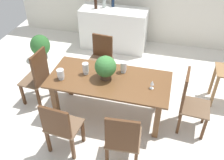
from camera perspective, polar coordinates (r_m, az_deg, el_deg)
The scene contains 17 objects.
ground_plane at distance 4.79m, azimuth 0.28°, elevation -5.05°, with size 7.04×7.04×0.00m, color silver.
dining_table at distance 4.18m, azimuth -0.64°, elevation -1.14°, with size 1.98×0.93×0.75m.
chair_head_end at distance 4.65m, azimuth -16.40°, elevation 1.01°, with size 0.44×0.49×1.08m.
chair_foot_end at distance 4.14m, azimuth 17.01°, elevation -4.33°, with size 0.49×0.48×1.07m.
chair_far_left at distance 5.10m, azimuth -2.51°, elevation 5.41°, with size 0.49×0.48×0.95m.
chair_near_left at distance 3.71m, azimuth -11.56°, elevation -10.19°, with size 0.51×0.46×0.95m.
chair_near_right at distance 3.45m, azimuth 2.44°, elevation -13.09°, with size 0.51×0.51×1.03m.
flower_centerpiece at distance 4.00m, azimuth -1.48°, elevation 2.92°, with size 0.35×0.35×0.40m.
crystal_vase_left at distance 4.20m, azimuth 2.61°, elevation 3.10°, with size 0.10×0.10×0.20m.
crystal_vase_center_near at distance 4.17m, azimuth -5.98°, elevation 2.74°, with size 0.10×0.10×0.21m.
crystal_vase_right at distance 4.12m, azimuth -11.53°, elevation 1.45°, with size 0.12×0.12×0.18m.
wine_glass at distance 3.90m, azimuth 9.06°, elevation -0.71°, with size 0.06×0.06×0.14m.
kitchen_counter at distance 6.25m, azimuth 0.38°, elevation 11.39°, with size 1.56×0.63×0.99m, color silver.
wine_bottle_dark at distance 6.07m, azimuth -3.69°, elevation 16.88°, with size 0.07×0.07×0.32m.
wine_bottle_clear at distance 6.12m, azimuth -1.81°, elevation 16.94°, with size 0.08×0.08×0.26m.
wine_bottle_amber at distance 6.18m, azimuth 0.20°, elevation 17.11°, with size 0.07×0.07×0.26m.
potted_plant_floor at distance 6.08m, azimuth -15.84°, elevation 7.35°, with size 0.45×0.45×0.60m.
Camera 1 is at (0.87, -3.43, 3.23)m, focal length 40.57 mm.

